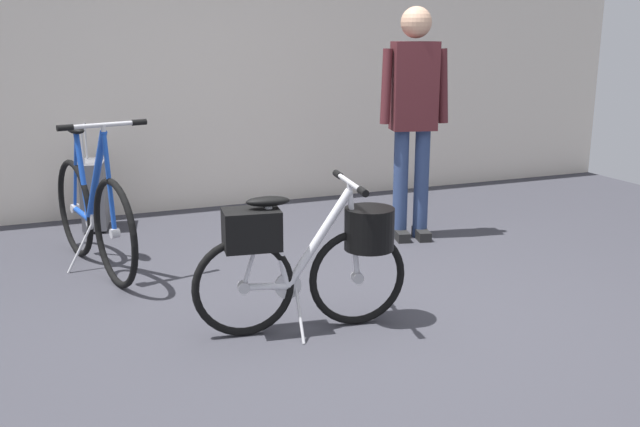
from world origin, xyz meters
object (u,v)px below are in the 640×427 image
Objects in this scene: visitor_near_wall at (414,109)px; rolling_suitcase at (94,194)px; folding_bike_foreground at (310,252)px; display_bike_left at (93,214)px.

visitor_near_wall is 2.04× the size of rolling_suitcase.
display_bike_left reaches higher than folding_bike_foreground.
folding_bike_foreground is 1.71m from display_bike_left.
display_bike_left is 1.06m from rolling_suitcase.
folding_bike_foreground is 1.35× the size of rolling_suitcase.
visitor_near_wall is (2.27, -0.11, 0.60)m from display_bike_left.
visitor_near_wall reaches higher than rolling_suitcase.
folding_bike_foreground is 2.62m from rolling_suitcase.
folding_bike_foreground is at bearing -135.27° from visitor_near_wall.
visitor_near_wall is at bearing -2.74° from display_bike_left.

